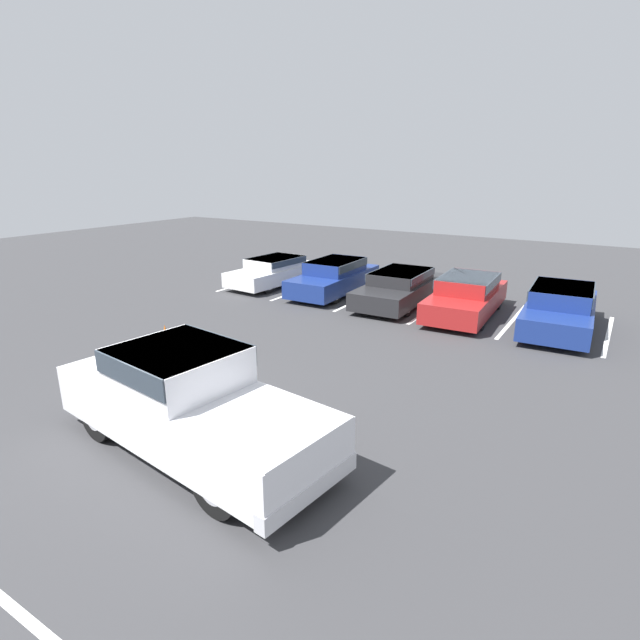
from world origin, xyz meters
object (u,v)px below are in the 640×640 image
pickup_truck (191,402)px  parked_sedan_a (274,270)px  parked_sedan_c (400,286)px  parked_sedan_e (560,307)px  traffic_cone (166,338)px  wheel_stop_curb (405,286)px  parked_sedan_b (334,276)px  parked_sedan_d (467,295)px

pickup_truck → parked_sedan_a: (-6.45, 10.88, -0.29)m
parked_sedan_c → parked_sedan_e: 5.26m
traffic_cone → wheel_stop_curb: bearing=75.2°
parked_sedan_a → wheel_stop_curb: size_ratio=2.62×
parked_sedan_c → traffic_cone: 8.42m
traffic_cone → parked_sedan_c: bearing=65.6°
parked_sedan_b → parked_sedan_c: (2.76, -0.09, -0.05)m
wheel_stop_curb → parked_sedan_a: bearing=-152.7°
pickup_truck → traffic_cone: bearing=150.5°
parked_sedan_a → parked_sedan_c: bearing=94.1°
parked_sedan_c → parked_sedan_e: (5.26, -0.21, 0.06)m
traffic_cone → parked_sedan_e: bearing=40.5°
parked_sedan_a → parked_sedan_d: size_ratio=0.93×
pickup_truck → parked_sedan_d: bearing=88.7°
parked_sedan_d → parked_sedan_e: bearing=87.2°
parked_sedan_b → wheel_stop_curb: parked_sedan_b is taller
wheel_stop_curb → traffic_cone: bearing=-104.8°
parked_sedan_c → parked_sedan_d: (2.45, -0.21, 0.06)m
pickup_truck → traffic_cone: 5.45m
parked_sedan_b → traffic_cone: 7.79m
parked_sedan_c → pickup_truck: bearing=2.9°
pickup_truck → parked_sedan_d: pickup_truck is taller
pickup_truck → parked_sedan_a: 12.65m
pickup_truck → wheel_stop_curb: bearing=104.2°
parked_sedan_a → parked_sedan_e: parked_sedan_e is taller
parked_sedan_b → parked_sedan_d: size_ratio=0.99×
parked_sedan_d → traffic_cone: parked_sedan_d is taller
pickup_truck → traffic_cone: pickup_truck is taller
parked_sedan_a → pickup_truck: bearing=34.6°
pickup_truck → parked_sedan_b: 11.57m
parked_sedan_e → wheel_stop_curb: bearing=-116.8°
pickup_truck → parked_sedan_d: (1.57, 10.69, -0.21)m
pickup_truck → wheel_stop_curb: 13.48m
parked_sedan_c → wheel_stop_curb: size_ratio=2.88×
parked_sedan_a → traffic_cone: size_ratio=6.48×
parked_sedan_d → traffic_cone: bearing=-41.0°
pickup_truck → wheel_stop_curb: pickup_truck is taller
parked_sedan_a → parked_sedan_d: bearing=92.5°
parked_sedan_b → parked_sedan_c: size_ratio=0.97×
parked_sedan_b → pickup_truck: bearing=16.6°
wheel_stop_curb → parked_sedan_e: bearing=-23.8°
parked_sedan_e → parked_sedan_a: bearing=-94.0°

